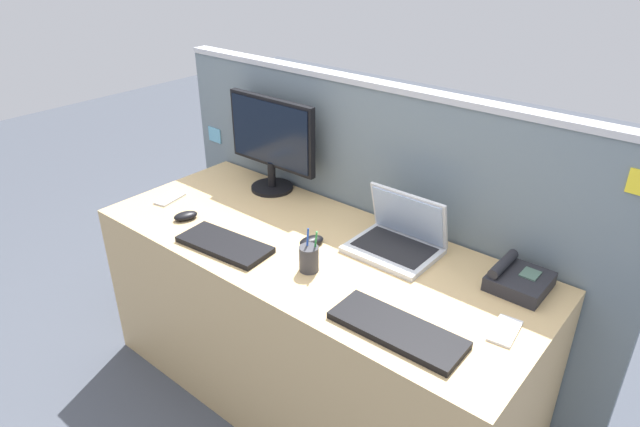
% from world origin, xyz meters
% --- Properties ---
extents(ground_plane, '(10.00, 10.00, 0.00)m').
position_xyz_m(ground_plane, '(0.00, 0.00, 0.00)').
color(ground_plane, '#424751').
extents(desk, '(1.80, 0.73, 0.74)m').
position_xyz_m(desk, '(0.00, 0.00, 0.37)').
color(desk, tan).
rests_on(desk, ground_plane).
extents(cubicle_divider, '(2.17, 0.08, 1.30)m').
position_xyz_m(cubicle_divider, '(-0.00, 0.41, 0.65)').
color(cubicle_divider, slate).
rests_on(cubicle_divider, ground_plane).
extents(desktop_monitor, '(0.48, 0.19, 0.43)m').
position_xyz_m(desktop_monitor, '(-0.48, 0.28, 0.99)').
color(desktop_monitor, black).
rests_on(desktop_monitor, desk).
extents(laptop, '(0.32, 0.26, 0.22)m').
position_xyz_m(laptop, '(0.27, 0.19, 0.80)').
color(laptop, silver).
rests_on(laptop, desk).
extents(desk_phone, '(0.18, 0.19, 0.09)m').
position_xyz_m(desk_phone, '(0.71, 0.24, 0.77)').
color(desk_phone, '#232328').
rests_on(desk_phone, desk).
extents(keyboard_main, '(0.42, 0.17, 0.02)m').
position_xyz_m(keyboard_main, '(0.53, -0.22, 0.75)').
color(keyboard_main, black).
rests_on(keyboard_main, desk).
extents(keyboard_spare, '(0.38, 0.19, 0.02)m').
position_xyz_m(keyboard_spare, '(-0.25, -0.22, 0.75)').
color(keyboard_spare, black).
rests_on(keyboard_spare, desk).
extents(computer_mouse_right_hand, '(0.09, 0.11, 0.03)m').
position_xyz_m(computer_mouse_right_hand, '(-0.55, -0.17, 0.76)').
color(computer_mouse_right_hand, black).
rests_on(computer_mouse_right_hand, desk).
extents(computer_mouse_left_hand, '(0.09, 0.11, 0.03)m').
position_xyz_m(computer_mouse_left_hand, '(-0.01, 0.01, 0.76)').
color(computer_mouse_left_hand, black).
rests_on(computer_mouse_left_hand, desk).
extents(pen_cup, '(0.07, 0.07, 0.16)m').
position_xyz_m(pen_cup, '(0.10, -0.13, 0.79)').
color(pen_cup, '#333338').
rests_on(pen_cup, desk).
extents(cell_phone_white_slab, '(0.09, 0.15, 0.01)m').
position_xyz_m(cell_phone_white_slab, '(0.78, -0.01, 0.75)').
color(cell_phone_white_slab, silver).
rests_on(cell_phone_white_slab, desk).
extents(cell_phone_silver_slab, '(0.09, 0.15, 0.01)m').
position_xyz_m(cell_phone_silver_slab, '(-0.75, -0.10, 0.75)').
color(cell_phone_silver_slab, '#B7BAC1').
rests_on(cell_phone_silver_slab, desk).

